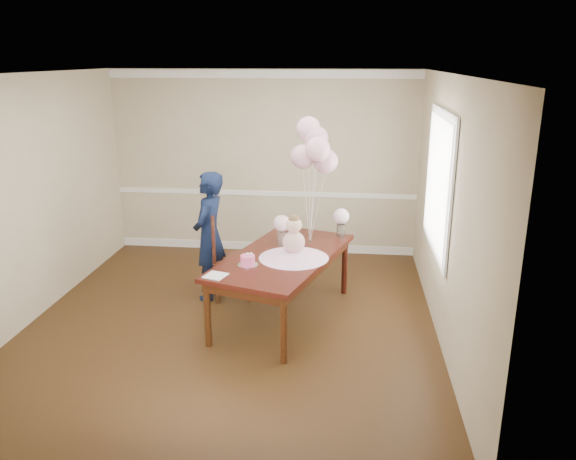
{
  "coord_description": "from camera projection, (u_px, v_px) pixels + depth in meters",
  "views": [
    {
      "loc": [
        1.25,
        -5.62,
        2.86
      ],
      "look_at": [
        0.61,
        0.19,
        1.05
      ],
      "focal_mm": 35.0,
      "sensor_mm": 36.0,
      "label": 1
    }
  ],
  "objects": [
    {
      "name": "balloon_d",
      "position": [
        309.0,
        129.0,
        6.43
      ],
      "size": [
        0.28,
        0.28,
        0.28
      ],
      "primitive_type": "sphere",
      "color": "#F7AFCA",
      "rests_on": "balloon_ribbon_d"
    },
    {
      "name": "cake_platter",
      "position": [
        248.0,
        265.0,
        5.91
      ],
      "size": [
        0.28,
        0.28,
        0.01
      ],
      "primitive_type": "cylinder",
      "rotation": [
        0.0,
        0.0,
        -0.31
      ],
      "color": "silver",
      "rests_on": "dining_table_top"
    },
    {
      "name": "napkin",
      "position": [
        216.0,
        276.0,
        5.62
      ],
      "size": [
        0.25,
        0.25,
        0.01
      ],
      "primitive_type": "cube",
      "rotation": [
        0.0,
        0.0,
        -0.31
      ],
      "color": "silver",
      "rests_on": "dining_table_top"
    },
    {
      "name": "wall_front",
      "position": [
        145.0,
        307.0,
        3.54
      ],
      "size": [
        4.5,
        0.02,
        2.7
      ],
      "primitive_type": "cube",
      "color": "tan",
      "rests_on": "floor"
    },
    {
      "name": "balloon_b",
      "position": [
        318.0,
        149.0,
        6.27
      ],
      "size": [
        0.28,
        0.28,
        0.28
      ],
      "primitive_type": "sphere",
      "color": "#FFB4CC",
      "rests_on": "balloon_ribbon_b"
    },
    {
      "name": "balloon_weight",
      "position": [
        310.0,
        240.0,
        6.67
      ],
      "size": [
        0.05,
        0.05,
        0.02
      ],
      "primitive_type": "cylinder",
      "rotation": [
        0.0,
        0.0,
        -0.31
      ],
      "color": "silver",
      "rests_on": "dining_table_top"
    },
    {
      "name": "chair_back_post_r",
      "position": [
        213.0,
        231.0,
        6.93
      ],
      "size": [
        0.05,
        0.05,
        0.6
      ],
      "primitive_type": "cylinder",
      "rotation": [
        0.0,
        0.0,
        0.24
      ],
      "color": "#391C0F",
      "rests_on": "dining_chair_seat"
    },
    {
      "name": "balloon_ribbon_c",
      "position": [
        313.0,
        197.0,
        6.56
      ],
      "size": [
        0.05,
        0.09,
        1.05
      ],
      "primitive_type": "cylinder",
      "rotation": [
        -0.09,
        0.02,
        -0.31
      ],
      "color": "white",
      "rests_on": "balloon_weight"
    },
    {
      "name": "baby_torso",
      "position": [
        294.0,
        242.0,
        6.08
      ],
      "size": [
        0.24,
        0.24,
        0.24
      ],
      "primitive_type": "sphere",
      "color": "pink",
      "rests_on": "baby_skirt"
    },
    {
      "name": "cake_flower_a",
      "position": [
        248.0,
        254.0,
        5.88
      ],
      "size": [
        0.03,
        0.03,
        0.03
      ],
      "primitive_type": "sphere",
      "color": "white",
      "rests_on": "birthday_cake"
    },
    {
      "name": "chair_leg_fr",
      "position": [
        250.0,
        284.0,
        6.78
      ],
      "size": [
        0.05,
        0.05,
        0.46
      ],
      "primitive_type": "cylinder",
      "rotation": [
        0.0,
        0.0,
        0.24
      ],
      "color": "#3E1B11",
      "rests_on": "floor"
    },
    {
      "name": "balloon_e",
      "position": [
        326.0,
        161.0,
        6.41
      ],
      "size": [
        0.28,
        0.28,
        0.28
      ],
      "primitive_type": "sphere",
      "color": "#E7A3BE",
      "rests_on": "balloon_ribbon_e"
    },
    {
      "name": "chair_slat_low",
      "position": [
        214.0,
        246.0,
        6.78
      ],
      "size": [
        0.14,
        0.43,
        0.05
      ],
      "primitive_type": "cube",
      "rotation": [
        0.0,
        0.0,
        0.24
      ],
      "color": "#391A0F",
      "rests_on": "dining_chair_seat"
    },
    {
      "name": "wall_back",
      "position": [
        264.0,
        164.0,
        8.29
      ],
      "size": [
        4.5,
        0.02,
        2.7
      ],
      "primitive_type": "cube",
      "color": "tan",
      "rests_on": "floor"
    },
    {
      "name": "wall_left",
      "position": [
        27.0,
        201.0,
        6.15
      ],
      "size": [
        0.02,
        5.0,
        2.7
      ],
      "primitive_type": "cube",
      "color": "tan",
      "rests_on": "floor"
    },
    {
      "name": "chair_back_post_l",
      "position": [
        214.0,
        241.0,
        6.56
      ],
      "size": [
        0.05,
        0.05,
        0.6
      ],
      "primitive_type": "cylinder",
      "rotation": [
        0.0,
        0.0,
        0.24
      ],
      "color": "#33150D",
      "rests_on": "dining_chair_seat"
    },
    {
      "name": "window_frame",
      "position": [
        439.0,
        183.0,
        6.1
      ],
      "size": [
        0.02,
        1.66,
        1.56
      ],
      "primitive_type": "cube",
      "color": "white",
      "rests_on": "wall_right"
    },
    {
      "name": "chair_slat_top",
      "position": [
        213.0,
        219.0,
        6.68
      ],
      "size": [
        0.14,
        0.43,
        0.05
      ],
      "primitive_type": "cube",
      "rotation": [
        0.0,
        0.0,
        0.24
      ],
      "color": "#3B2110",
      "rests_on": "dining_chair_seat"
    },
    {
      "name": "rose_vase_near",
      "position": [
        282.0,
        238.0,
        6.53
      ],
      "size": [
        0.13,
        0.13,
        0.16
      ],
      "primitive_type": "cylinder",
      "rotation": [
        0.0,
        0.0,
        -0.31
      ],
      "color": "white",
      "rests_on": "dining_table_top"
    },
    {
      "name": "balloon_a",
      "position": [
        303.0,
        156.0,
        6.42
      ],
      "size": [
        0.28,
        0.28,
        0.28
      ],
      "primitive_type": "sphere",
      "color": "#E3A1B7",
      "rests_on": "balloon_ribbon_a"
    },
    {
      "name": "dining_chair_seat",
      "position": [
        232.0,
        259.0,
        6.87
      ],
      "size": [
        0.58,
        0.58,
        0.05
      ],
      "primitive_type": "cube",
      "rotation": [
        0.0,
        0.0,
        0.24
      ],
      "color": "#3D1D10",
      "rests_on": "chair_leg_fl"
    },
    {
      "name": "dining_table_top",
      "position": [
        283.0,
        257.0,
        6.24
      ],
      "size": [
        1.57,
        2.23,
        0.05
      ],
      "primitive_type": "cube",
      "rotation": [
        0.0,
        0.0,
        -0.31
      ],
      "color": "black",
      "rests_on": "table_leg_fl"
    },
    {
      "name": "balloon_ribbon_e",
      "position": [
        318.0,
        208.0,
        6.56
      ],
      "size": [
        0.16,
        0.03,
        0.78
      ],
      "primitive_type": "cylinder",
      "rotation": [
        -0.09,
        0.17,
        -0.31
      ],
      "color": "white",
      "rests_on": "balloon_weight"
    },
    {
      "name": "roses_near",
      "position": [
        282.0,
        223.0,
        6.48
      ],
      "size": [
        0.19,
        0.19,
        0.19
      ],
      "primitive_type": "sphere",
      "color": "beige",
      "rests_on": "rose_vase_near"
    },
    {
      "name": "table_leg_bl",
      "position": [
        283.0,
        257.0,
        7.33
      ],
      "size": [
        0.09,
        0.09,
        0.71
      ],
      "primitive_type": "cylinder",
      "rotation": [
        0.0,
        0.0,
        -0.31
      ],
      "color": "black",
      "rests_on": "floor"
    },
    {
      "name": "balloon_ribbon_d",
      "position": [
        309.0,
        192.0,
        6.57
      ],
      "size": [
        0.05,
        0.12,
        1.14
      ],
      "primitive_type": "cylinder",
      "rotation": [
        -0.09,
        -0.07,
        -0.31
      ],
      "color": "white",
      "rests_on": "balloon_weight"
    },
    {
      "name": "table_leg_fl",
      "position": [
        208.0,
        314.0,
        5.7
      ],
      "size": [
        0.09,
        0.09,
        0.71
      ],
      "primitive_type": "cylinder",
      "rotation": [
        0.0,
        0.0,
        -0.31
      ],
      "color": "black",
      "rests_on": "floor"
    },
    {
      "name": "baseboard_trim",
      "position": [
        265.0,
        246.0,
        8.66
      ],
      "size": [
        4.5,
        0.02,
        0.12
      ],
      "primitive_type": "cube",
      "color": "white",
      "rests_on": "floor"
    },
    {
      "name": "table_leg_fr",
      "position": [
        284.0,
        330.0,
        5.38
      ],
      "size": [
        0.09,
        0.09,
        0.71
      ],
      "primitive_type": "cylinder",
      "rotation": [
        0.0,
        0.0,
        -0.31
      ],
      "color": "black",
      "rests_on": "floor"
    },
    {
      "name": "ceiling",
      "position": [
        224.0,
        74.0,
        5.52
      ],
      "size": [
        4.5,
        5.0,
        0.02
      ],
      "primitive_type": "cube",
      "color": "white",
      "rests_on": "wall_back"
    },
    {
      "name": "birthday_cake",
      "position": [
        248.0,
        260.0,
        5.89
      ],
      "size": [
        0.19,
        0.19,
        0.1
      ],
      "primitive_type": "cylinder",
      "rotation": [
        0.0,
        0.0,
        -0.31
      ],
      "color": "#ED4A88",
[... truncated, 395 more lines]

